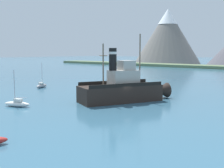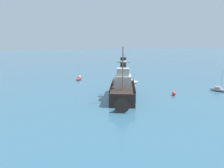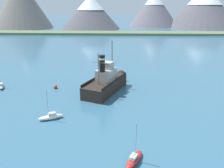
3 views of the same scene
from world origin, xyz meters
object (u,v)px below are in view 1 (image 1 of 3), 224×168
object	(u,v)px
sailboat_grey	(42,85)
sailboat_white	(17,103)
old_tugboat	(124,89)
mooring_buoy	(80,91)

from	to	relation	value
sailboat_grey	sailboat_white	size ratio (longest dim) A/B	1.00
old_tugboat	sailboat_white	size ratio (longest dim) A/B	2.98
old_tugboat	sailboat_grey	distance (m)	22.55
old_tugboat	sailboat_grey	bearing A→B (deg)	177.59
sailboat_grey	mooring_buoy	distance (m)	11.66
sailboat_white	mooring_buoy	distance (m)	13.93
old_tugboat	mooring_buoy	bearing A→B (deg)	175.28
old_tugboat	sailboat_grey	world-z (taller)	old_tugboat
old_tugboat	mooring_buoy	xyz separation A→B (m)	(-10.83, 0.89, -1.42)
sailboat_grey	sailboat_white	world-z (taller)	same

